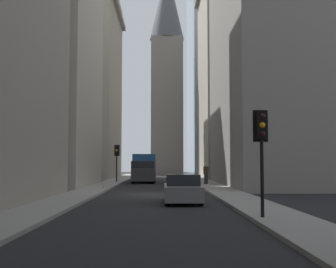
% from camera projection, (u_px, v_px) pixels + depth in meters
% --- Properties ---
extents(ground_plane, '(135.00, 135.00, 0.00)m').
position_uv_depth(ground_plane, '(156.00, 195.00, 26.84)').
color(ground_plane, black).
extents(sidewalk_right, '(90.00, 2.20, 0.14)m').
position_uv_depth(sidewalk_right, '(83.00, 194.00, 26.78)').
color(sidewalk_right, gray).
rests_on(sidewalk_right, ground_plane).
extents(sidewalk_left, '(90.00, 2.20, 0.14)m').
position_uv_depth(sidewalk_left, '(228.00, 193.00, 26.90)').
color(sidewalk_left, gray).
rests_on(sidewalk_left, ground_plane).
extents(building_left_midfar, '(18.95, 10.00, 23.93)m').
position_uv_depth(building_left_midfar, '(278.00, 49.00, 37.95)').
color(building_left_midfar, gray).
rests_on(building_left_midfar, ground_plane).
extents(building_left_far, '(13.35, 10.50, 28.05)m').
position_uv_depth(building_left_far, '(241.00, 70.00, 56.24)').
color(building_left_far, '#A8A091').
rests_on(building_left_far, ground_plane).
extents(building_right_far, '(15.48, 10.50, 24.58)m').
position_uv_depth(building_right_far, '(78.00, 84.00, 56.62)').
color(building_right_far, gray).
rests_on(building_right_far, ground_plane).
extents(building_right_midfar, '(12.94, 10.00, 29.45)m').
position_uv_depth(building_right_midfar, '(35.00, 15.00, 37.29)').
color(building_right_midfar, '#B7B2A5').
rests_on(building_right_midfar, ground_plane).
extents(glass_tower_distant, '(21.80, 14.00, 55.06)m').
position_uv_depth(glass_tower_distant, '(227.00, 27.00, 81.19)').
color(glass_tower_distant, '#9EB7C1').
rests_on(glass_tower_distant, ground_plane).
extents(church_spire, '(5.54, 5.54, 34.29)m').
position_uv_depth(church_spire, '(167.00, 64.00, 70.13)').
color(church_spire, gray).
rests_on(church_spire, ground_plane).
extents(delivery_truck, '(6.46, 2.25, 2.84)m').
position_uv_depth(delivery_truck, '(144.00, 168.00, 43.66)').
color(delivery_truck, '#285699').
rests_on(delivery_truck, ground_plane).
extents(hatchback_grey, '(4.30, 1.78, 1.42)m').
position_uv_depth(hatchback_grey, '(183.00, 189.00, 21.25)').
color(hatchback_grey, slate).
rests_on(hatchback_grey, ground_plane).
extents(traffic_light_foreground, '(0.43, 0.52, 3.65)m').
position_uv_depth(traffic_light_foreground, '(262.00, 138.00, 14.72)').
color(traffic_light_foreground, black).
rests_on(traffic_light_foreground, sidewalk_left).
extents(traffic_light_midblock, '(0.43, 0.52, 3.61)m').
position_uv_depth(traffic_light_midblock, '(117.00, 155.00, 42.71)').
color(traffic_light_midblock, black).
rests_on(traffic_light_midblock, sidewalk_right).
extents(pedestrian, '(0.26, 0.44, 1.77)m').
position_uv_depth(pedestrian, '(206.00, 173.00, 37.83)').
color(pedestrian, '#33333D').
rests_on(pedestrian, sidewalk_left).
extents(discarded_bottle, '(0.07, 0.07, 0.27)m').
position_uv_depth(discarded_bottle, '(104.00, 187.00, 30.59)').
color(discarded_bottle, '#999EA3').
rests_on(discarded_bottle, sidewalk_right).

